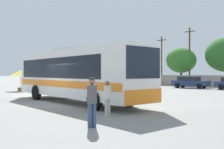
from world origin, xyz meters
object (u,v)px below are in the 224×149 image
(utility_pole_far, at_px, (162,59))
(roadside_tree_midleft, at_px, (181,60))
(utility_pole_near, at_px, (190,55))
(parked_car_third_dark_blue, at_px, (190,82))
(passenger_waiting_on_apron, at_px, (92,99))
(parked_car_leftmost_dark_blue, at_px, (112,80))
(coach_bus_white_orange, at_px, (75,73))
(attendant_by_bus_door, at_px, (107,96))
(parked_car_second_maroon, at_px, (144,81))
(vendor_umbrella_secondary_yellow, at_px, (20,73))
(roadside_tree_left, at_px, (130,54))

(utility_pole_far, distance_m, roadside_tree_midleft, 3.84)
(utility_pole_near, bearing_deg, parked_car_third_dark_blue, -63.79)
(passenger_waiting_on_apron, relative_size, parked_car_leftmost_dark_blue, 0.39)
(coach_bus_white_orange, xyz_separation_m, utility_pole_far, (-10.17, 27.55, 2.30))
(attendant_by_bus_door, distance_m, parked_car_second_maroon, 26.82)
(parked_car_leftmost_dark_blue, bearing_deg, utility_pole_near, 32.96)
(parked_car_third_dark_blue, distance_m, utility_pole_near, 8.16)
(roadside_tree_midleft, bearing_deg, vendor_umbrella_secondary_yellow, -105.37)
(vendor_umbrella_secondary_yellow, bearing_deg, utility_pole_far, 83.52)
(passenger_waiting_on_apron, xyz_separation_m, roadside_tree_left, (-24.41, 33.36, 4.57))
(coach_bus_white_orange, xyz_separation_m, roadside_tree_left, (-17.77, 28.58, 3.65))
(utility_pole_far, bearing_deg, parked_car_leftmost_dark_blue, -122.32)
(vendor_umbrella_secondary_yellow, xyz_separation_m, roadside_tree_midleft, (6.56, 23.88, 2.04))
(parked_car_leftmost_dark_blue, bearing_deg, attendant_by_bus_door, -48.54)
(vendor_umbrella_secondary_yellow, distance_m, utility_pole_far, 24.53)
(parked_car_leftmost_dark_blue, bearing_deg, parked_car_second_maroon, -0.46)
(coach_bus_white_orange, xyz_separation_m, utility_pole_near, (-4.75, 26.75, 2.70))
(coach_bus_white_orange, height_order, roadside_tree_left, roadside_tree_left)
(passenger_waiting_on_apron, distance_m, roadside_tree_left, 41.59)
(roadside_tree_left, xyz_separation_m, roadside_tree_midleft, (11.41, -1.41, -1.65))
(coach_bus_white_orange, distance_m, utility_pole_near, 27.30)
(attendant_by_bus_door, bearing_deg, coach_bus_white_orange, 153.78)
(attendant_by_bus_door, relative_size, utility_pole_near, 0.18)
(parked_car_third_dark_blue, bearing_deg, parked_car_leftmost_dark_blue, -179.75)
(attendant_by_bus_door, distance_m, utility_pole_near, 31.37)
(coach_bus_white_orange, xyz_separation_m, parked_car_leftmost_dark_blue, (-14.80, 20.23, -1.16))
(passenger_waiting_on_apron, xyz_separation_m, parked_car_leftmost_dark_blue, (-21.44, 25.01, -0.25))
(coach_bus_white_orange, relative_size, attendant_by_bus_door, 7.85)
(attendant_by_bus_door, xyz_separation_m, parked_car_second_maroon, (-14.03, 22.86, -0.13))
(coach_bus_white_orange, distance_m, parked_car_third_dark_blue, 20.38)
(parked_car_third_dark_blue, distance_m, roadside_tree_midleft, 8.95)
(parked_car_third_dark_blue, xyz_separation_m, utility_pole_near, (-3.18, 6.46, 3.83))
(vendor_umbrella_secondary_yellow, bearing_deg, parked_car_leftmost_dark_blue, 96.32)
(roadside_tree_left, bearing_deg, parked_car_second_maroon, -42.45)
(attendant_by_bus_door, height_order, roadside_tree_midleft, roadside_tree_midleft)
(roadside_tree_left, bearing_deg, attendant_by_bus_door, -53.40)
(utility_pole_far, bearing_deg, vendor_umbrella_secondary_yellow, -96.48)
(coach_bus_white_orange, xyz_separation_m, roadside_tree_midleft, (-6.36, 27.18, 2.00))
(parked_car_second_maroon, bearing_deg, passenger_waiting_on_apron, -58.61)
(coach_bus_white_orange, height_order, utility_pole_far, utility_pole_far)
(coach_bus_white_orange, height_order, attendant_by_bus_door, coach_bus_white_orange)
(vendor_umbrella_secondary_yellow, relative_size, utility_pole_far, 0.28)
(attendant_by_bus_door, relative_size, utility_pole_far, 0.20)
(parked_car_third_dark_blue, bearing_deg, vendor_umbrella_secondary_yellow, -123.75)
(utility_pole_near, bearing_deg, parked_car_second_maroon, -120.28)
(utility_pole_far, bearing_deg, roadside_tree_left, 172.29)
(passenger_waiting_on_apron, bearing_deg, parked_car_leftmost_dark_blue, 130.61)
(coach_bus_white_orange, distance_m, parked_car_second_maroon, 21.96)
(vendor_umbrella_secondary_yellow, bearing_deg, utility_pole_near, 70.79)
(coach_bus_white_orange, bearing_deg, roadside_tree_midleft, 103.17)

